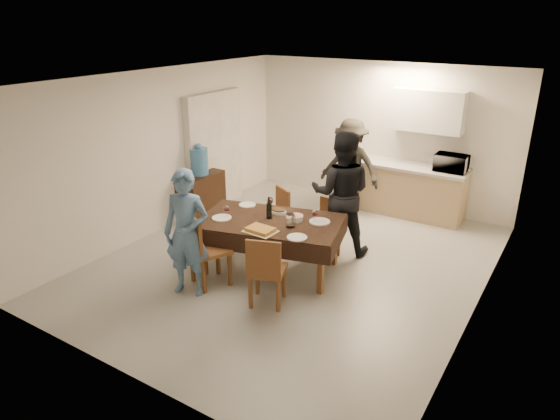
% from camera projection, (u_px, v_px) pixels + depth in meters
% --- Properties ---
extents(floor, '(5.00, 6.00, 0.02)m').
position_uv_depth(floor, '(295.00, 261.00, 7.27)').
color(floor, '#A1A19D').
rests_on(floor, ground).
extents(ceiling, '(5.00, 6.00, 0.02)m').
position_uv_depth(ceiling, '(297.00, 78.00, 6.31)').
color(ceiling, white).
rests_on(ceiling, wall_back).
extents(wall_back, '(5.00, 0.02, 2.60)m').
position_uv_depth(wall_back, '(379.00, 134.00, 9.15)').
color(wall_back, silver).
rests_on(wall_back, floor).
extents(wall_front, '(5.00, 0.02, 2.60)m').
position_uv_depth(wall_front, '(125.00, 263.00, 4.43)').
color(wall_front, silver).
rests_on(wall_front, floor).
extents(wall_left, '(0.02, 6.00, 2.60)m').
position_uv_depth(wall_left, '(163.00, 151.00, 8.03)').
color(wall_left, silver).
rests_on(wall_left, floor).
extents(wall_right, '(0.02, 6.00, 2.60)m').
position_uv_depth(wall_right, '(489.00, 213.00, 5.55)').
color(wall_right, silver).
rests_on(wall_right, floor).
extents(stub_partition, '(0.15, 1.40, 2.10)m').
position_uv_depth(stub_partition, '(215.00, 151.00, 9.03)').
color(stub_partition, white).
rests_on(stub_partition, floor).
extents(kitchen_base_cabinet, '(2.20, 0.60, 0.86)m').
position_uv_depth(kitchen_base_cabinet, '(400.00, 190.00, 8.92)').
color(kitchen_base_cabinet, tan).
rests_on(kitchen_base_cabinet, floor).
extents(kitchen_worktop, '(2.24, 0.64, 0.05)m').
position_uv_depth(kitchen_worktop, '(403.00, 165.00, 8.75)').
color(kitchen_worktop, '#AEADA9').
rests_on(kitchen_worktop, kitchen_base_cabinet).
extents(upper_cabinet, '(1.20, 0.34, 0.70)m').
position_uv_depth(upper_cabinet, '(428.00, 111.00, 8.36)').
color(upper_cabinet, silver).
rests_on(upper_cabinet, wall_back).
extents(dining_table, '(2.13, 1.56, 0.75)m').
position_uv_depth(dining_table, '(270.00, 223.00, 6.79)').
color(dining_table, black).
rests_on(dining_table, floor).
extents(chair_near_left, '(0.61, 0.63, 0.54)m').
position_uv_depth(chair_near_left, '(205.00, 244.00, 6.39)').
color(chair_near_left, brown).
rests_on(chair_near_left, floor).
extents(chair_near_right, '(0.54, 0.55, 0.50)m').
position_uv_depth(chair_near_right, '(263.00, 265.00, 5.96)').
color(chair_near_right, brown).
rests_on(chair_near_right, floor).
extents(chair_far_left, '(0.54, 0.56, 0.47)m').
position_uv_depth(chair_far_left, '(270.00, 213.00, 7.60)').
color(chair_far_left, brown).
rests_on(chair_far_left, floor).
extents(chair_far_right, '(0.43, 0.43, 0.47)m').
position_uv_depth(chair_far_right, '(322.00, 226.00, 7.16)').
color(chair_far_right, brown).
rests_on(chair_far_right, floor).
extents(console, '(0.43, 0.85, 0.79)m').
position_uv_depth(console, '(201.00, 196.00, 8.74)').
color(console, black).
rests_on(console, floor).
extents(water_jug, '(0.31, 0.31, 0.46)m').
position_uv_depth(water_jug, '(199.00, 161.00, 8.51)').
color(water_jug, '#4C92D5').
rests_on(water_jug, console).
extents(wine_bottle, '(0.08, 0.08, 0.31)m').
position_uv_depth(wine_bottle, '(269.00, 208.00, 6.79)').
color(wine_bottle, black).
rests_on(wine_bottle, dining_table).
extents(water_pitcher, '(0.12, 0.12, 0.18)m').
position_uv_depth(water_pitcher, '(290.00, 221.00, 6.53)').
color(water_pitcher, white).
rests_on(water_pitcher, dining_table).
extents(savoury_tart, '(0.42, 0.33, 0.05)m').
position_uv_depth(savoury_tart, '(260.00, 230.00, 6.42)').
color(savoury_tart, gold).
rests_on(savoury_tart, dining_table).
extents(salad_bowl, '(0.20, 0.20, 0.08)m').
position_uv_depth(salad_bowl, '(296.00, 218.00, 6.76)').
color(salad_bowl, white).
rests_on(salad_bowl, dining_table).
extents(mushroom_dish, '(0.22, 0.22, 0.04)m').
position_uv_depth(mushroom_dish, '(278.00, 212.00, 7.02)').
color(mushroom_dish, white).
rests_on(mushroom_dish, dining_table).
extents(wine_glass_a, '(0.08, 0.08, 0.19)m').
position_uv_depth(wine_glass_a, '(227.00, 212.00, 6.82)').
color(wine_glass_a, white).
rests_on(wine_glass_a, dining_table).
extents(wine_glass_b, '(0.08, 0.08, 0.18)m').
position_uv_depth(wine_glass_b, '(315.00, 216.00, 6.67)').
color(wine_glass_b, white).
rests_on(wine_glass_b, dining_table).
extents(wine_glass_c, '(0.09, 0.09, 0.20)m').
position_uv_depth(wine_glass_c, '(270.00, 204.00, 7.08)').
color(wine_glass_c, white).
rests_on(wine_glass_c, dining_table).
extents(plate_near_left, '(0.27, 0.27, 0.02)m').
position_uv_depth(plate_near_left, '(222.00, 218.00, 6.84)').
color(plate_near_left, white).
rests_on(plate_near_left, dining_table).
extents(plate_near_right, '(0.26, 0.26, 0.01)m').
position_uv_depth(plate_near_right, '(297.00, 237.00, 6.24)').
color(plate_near_right, white).
rests_on(plate_near_right, dining_table).
extents(plate_far_left, '(0.24, 0.24, 0.01)m').
position_uv_depth(plate_far_left, '(247.00, 205.00, 7.31)').
color(plate_far_left, white).
rests_on(plate_far_left, dining_table).
extents(plate_far_right, '(0.28, 0.28, 0.02)m').
position_uv_depth(plate_far_right, '(320.00, 222.00, 6.71)').
color(plate_far_right, white).
rests_on(plate_far_right, dining_table).
extents(microwave, '(0.52, 0.35, 0.29)m').
position_uv_depth(microwave, '(451.00, 163.00, 8.28)').
color(microwave, silver).
rests_on(microwave, kitchen_worktop).
extents(person_near, '(0.69, 0.56, 1.64)m').
position_uv_depth(person_near, '(187.00, 233.00, 6.20)').
color(person_near, '#557DAB').
rests_on(person_near, floor).
extents(person_far, '(1.09, 0.98, 1.85)m').
position_uv_depth(person_far, '(341.00, 193.00, 7.27)').
color(person_far, black).
rests_on(person_far, floor).
extents(person_kitchen, '(1.10, 0.63, 1.70)m').
position_uv_depth(person_kitchen, '(350.00, 167.00, 8.81)').
color(person_kitchen, black).
rests_on(person_kitchen, floor).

